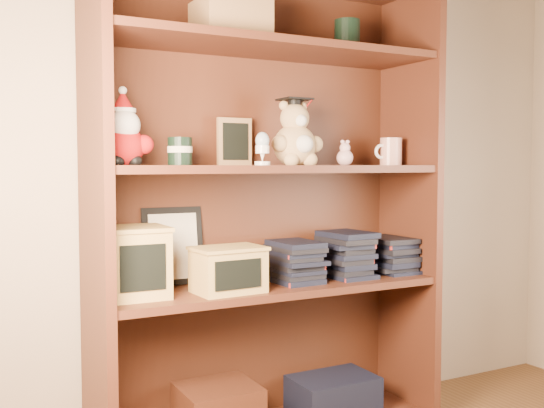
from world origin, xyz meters
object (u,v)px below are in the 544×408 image
(grad_teddy_bear, at_px, (296,139))
(treats_box, at_px, (134,262))
(teacher_mug, at_px, (390,152))
(bookcase, at_px, (264,215))

(grad_teddy_bear, distance_m, treats_box, 0.68)
(teacher_mug, relative_size, treats_box, 0.53)
(bookcase, distance_m, grad_teddy_bear, 0.28)
(bookcase, height_order, grad_teddy_bear, bookcase)
(bookcase, xyz_separation_m, teacher_mug, (0.50, -0.05, 0.22))
(bookcase, relative_size, grad_teddy_bear, 6.85)
(bookcase, bearing_deg, teacher_mug, -5.78)
(grad_teddy_bear, xyz_separation_m, teacher_mug, (0.41, 0.01, -0.04))
(bookcase, distance_m, teacher_mug, 0.55)
(grad_teddy_bear, relative_size, treats_box, 1.09)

